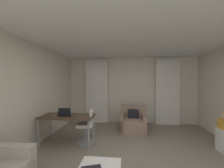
% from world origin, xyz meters
% --- Properties ---
extents(wall_window, '(5.12, 0.06, 2.60)m').
position_xyz_m(wall_window, '(0.00, 3.03, 1.30)').
color(wall_window, beige).
rests_on(wall_window, ground).
extents(wall_left, '(0.06, 6.12, 2.60)m').
position_xyz_m(wall_left, '(-2.53, 0.00, 1.30)').
color(wall_left, beige).
rests_on(wall_left, ground).
extents(ceiling, '(5.12, 6.12, 0.06)m').
position_xyz_m(ceiling, '(0.00, 0.00, 2.63)').
color(ceiling, white).
rests_on(ceiling, wall_left).
extents(curtain_left_panel, '(0.90, 0.06, 2.50)m').
position_xyz_m(curtain_left_panel, '(-1.38, 2.90, 1.25)').
color(curtain_left_panel, silver).
rests_on(curtain_left_panel, ground).
extents(curtain_right_panel, '(0.90, 0.06, 2.50)m').
position_xyz_m(curtain_right_panel, '(1.38, 2.90, 1.25)').
color(curtain_right_panel, silver).
rests_on(curtain_right_panel, ground).
extents(armchair, '(0.90, 0.85, 0.81)m').
position_xyz_m(armchair, '(0.05, 2.08, 0.27)').
color(armchair, '#997A66').
rests_on(armchair, ground).
extents(desk, '(1.36, 0.64, 0.75)m').
position_xyz_m(desk, '(-1.70, 0.89, 0.69)').
color(desk, '#4C3828').
rests_on(desk, ground).
extents(desk_chair, '(0.48, 0.48, 0.88)m').
position_xyz_m(desk_chair, '(-1.23, 1.00, 0.39)').
color(desk_chair, gray).
rests_on(desk_chair, ground).
extents(laptop, '(0.32, 0.25, 0.22)m').
position_xyz_m(laptop, '(-1.73, 0.83, 0.80)').
color(laptop, '#2D2D33').
rests_on(laptop, desk).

